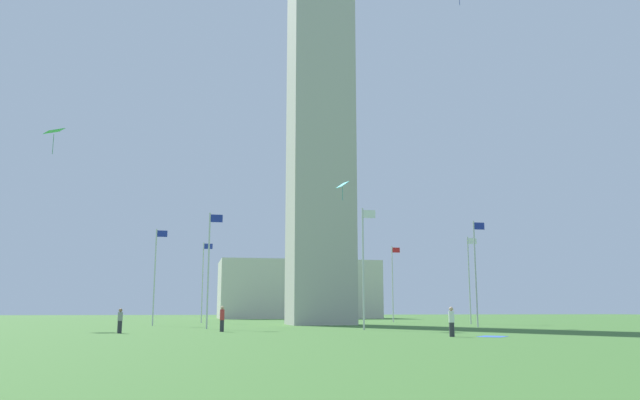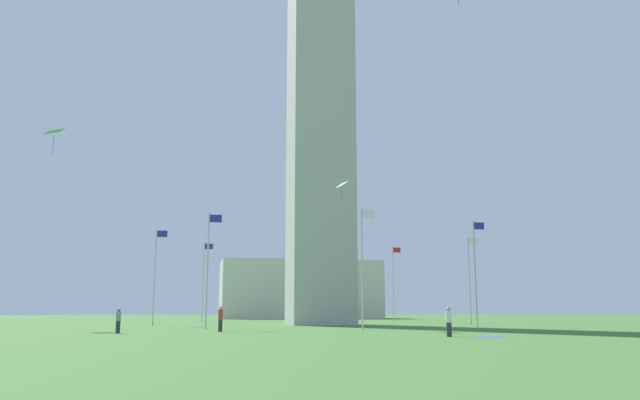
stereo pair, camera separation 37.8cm
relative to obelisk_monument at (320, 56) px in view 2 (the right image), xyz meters
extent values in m
plane|color=#3D6B2D|center=(0.00, 0.00, -29.20)|extent=(260.00, 260.00, 0.00)
cube|color=#B7B2A8|center=(0.00, 0.00, -3.50)|extent=(6.42, 6.42, 51.39)
cylinder|color=silver|center=(16.64, 0.00, -24.47)|extent=(0.14, 0.14, 9.45)
cube|color=white|center=(17.19, 0.00, -20.20)|extent=(1.00, 0.03, 0.64)
cylinder|color=silver|center=(11.77, 11.77, -24.47)|extent=(0.14, 0.14, 9.45)
cube|color=red|center=(12.32, 11.77, -20.20)|extent=(1.00, 0.03, 0.64)
cylinder|color=silver|center=(0.00, 16.64, -24.47)|extent=(0.14, 0.14, 9.45)
cube|color=red|center=(0.55, 16.64, -20.20)|extent=(1.00, 0.03, 0.64)
cylinder|color=silver|center=(-11.77, 11.77, -24.47)|extent=(0.14, 0.14, 9.45)
cube|color=#1E2D99|center=(-11.22, 11.77, -20.20)|extent=(1.00, 0.03, 0.64)
cylinder|color=silver|center=(-16.64, 0.00, -24.47)|extent=(0.14, 0.14, 9.45)
cube|color=#1E2D99|center=(-16.09, 0.00, -20.20)|extent=(1.00, 0.03, 0.64)
cylinder|color=silver|center=(-11.77, -11.77, -24.47)|extent=(0.14, 0.14, 9.45)
cube|color=#1E2D99|center=(-11.22, -11.77, -20.20)|extent=(1.00, 0.03, 0.64)
cylinder|color=silver|center=(0.00, -16.64, -24.47)|extent=(0.14, 0.14, 9.45)
cube|color=white|center=(0.55, -16.64, -20.20)|extent=(1.00, 0.03, 0.64)
cylinder|color=silver|center=(11.77, -11.77, -24.47)|extent=(0.14, 0.14, 9.45)
cube|color=#1E2D99|center=(12.32, -11.77, -20.20)|extent=(1.00, 0.03, 0.64)
cylinder|color=#2D2D38|center=(1.55, -29.68, -28.80)|extent=(0.29, 0.29, 0.80)
cylinder|color=white|center=(1.55, -29.68, -28.08)|extent=(0.32, 0.32, 0.64)
sphere|color=tan|center=(1.55, -29.68, -27.64)|extent=(0.24, 0.24, 0.24)
cylinder|color=#2D2D38|center=(-17.59, -20.37, -28.80)|extent=(0.29, 0.29, 0.80)
cylinder|color=gray|center=(-17.59, -20.37, -28.12)|extent=(0.32, 0.32, 0.56)
sphere|color=#936B4C|center=(-17.59, -20.37, -27.72)|extent=(0.24, 0.24, 0.24)
cylinder|color=#2D2D38|center=(-10.90, -18.68, -28.80)|extent=(0.29, 0.29, 0.80)
cylinder|color=red|center=(-10.90, -18.68, -28.03)|extent=(0.32, 0.32, 0.74)
sphere|color=tan|center=(-10.90, -18.68, -27.54)|extent=(0.24, 0.24, 0.24)
cube|color=#33C6D1|center=(-0.78, -13.26, -17.20)|extent=(1.06, 1.16, 0.56)
cylinder|color=teal|center=(-0.78, -13.26, -17.97)|extent=(0.04, 0.04, 1.15)
cube|color=green|center=(-25.97, -4.46, -11.44)|extent=(2.06, 2.09, 0.55)
cylinder|color=#208035|center=(-25.97, -4.46, -12.69)|extent=(0.04, 0.04, 1.87)
cube|color=beige|center=(5.69, 47.65, -24.18)|extent=(27.77, 14.41, 10.05)
cube|color=blue|center=(3.92, -29.90, -29.19)|extent=(2.25, 2.27, 0.01)
camera|label=1|loc=(-13.16, -63.62, -27.68)|focal=34.94mm
camera|label=2|loc=(-12.79, -63.70, -27.68)|focal=34.94mm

